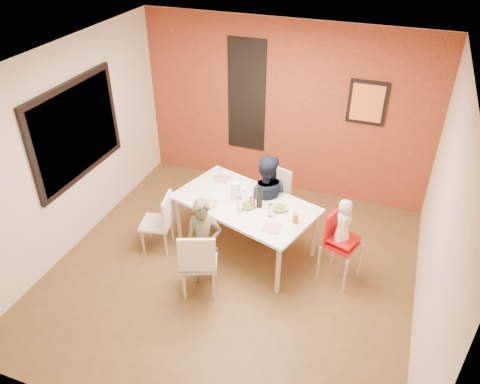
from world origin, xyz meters
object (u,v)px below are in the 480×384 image
(paper_towel_roll, at_px, (235,191))
(toddler, at_px, (343,222))
(dining_table, at_px, (245,206))
(high_chair, at_px, (339,241))
(chair_near, at_px, (198,260))
(wine_bottle, at_px, (260,198))
(chair_left, at_px, (161,219))
(child_far, at_px, (265,199))
(child_near, at_px, (204,243))
(chair_far, at_px, (272,197))

(paper_towel_roll, bearing_deg, toddler, -6.40)
(dining_table, relative_size, toddler, 3.30)
(dining_table, bearing_deg, high_chair, -6.15)
(chair_near, distance_m, wine_bottle, 1.13)
(chair_near, bearing_deg, paper_towel_roll, -115.80)
(chair_left, distance_m, child_far, 1.42)
(child_near, bearing_deg, chair_near, -103.79)
(dining_table, bearing_deg, chair_far, 69.42)
(high_chair, xyz_separation_m, child_near, (-1.52, -0.63, 0.02))
(chair_near, relative_size, wine_bottle, 3.28)
(chair_left, bearing_deg, high_chair, 84.05)
(dining_table, bearing_deg, toddler, -6.69)
(high_chair, xyz_separation_m, paper_towel_roll, (-1.41, 0.15, 0.31))
(chair_left, relative_size, wine_bottle, 2.96)
(chair_left, bearing_deg, chair_near, 41.19)
(paper_towel_roll, bearing_deg, wine_bottle, -7.14)
(child_near, distance_m, wine_bottle, 0.91)
(chair_near, height_order, child_far, child_far)
(dining_table, xyz_separation_m, chair_near, (-0.22, -1.00, -0.17))
(chair_far, xyz_separation_m, wine_bottle, (-0.00, -0.58, 0.36))
(child_far, height_order, wine_bottle, child_far)
(chair_left, xyz_separation_m, child_near, (0.80, -0.39, 0.13))
(dining_table, xyz_separation_m, chair_left, (-1.05, -0.38, -0.22))
(chair_near, distance_m, chair_far, 1.61)
(wine_bottle, relative_size, paper_towel_roll, 1.11)
(toddler, bearing_deg, paper_towel_roll, 76.10)
(child_near, xyz_separation_m, wine_bottle, (0.46, 0.73, 0.30))
(child_near, distance_m, paper_towel_roll, 0.83)
(dining_table, height_order, high_chair, high_chair)
(chair_near, height_order, paper_towel_roll, paper_towel_roll)
(wine_bottle, bearing_deg, dining_table, 170.56)
(high_chair, height_order, child_near, child_near)
(child_far, distance_m, wine_bottle, 0.42)
(paper_towel_roll, bearing_deg, chair_far, 57.30)
(chair_far, height_order, child_far, child_far)
(chair_far, xyz_separation_m, high_chair, (1.06, -0.68, 0.03))
(dining_table, relative_size, high_chair, 2.13)
(child_far, bearing_deg, wine_bottle, 82.35)
(child_far, height_order, paper_towel_roll, child_far)
(toddler, height_order, wine_bottle, toddler)
(high_chair, distance_m, child_near, 1.64)
(chair_far, distance_m, toddler, 1.33)
(toddler, xyz_separation_m, paper_towel_roll, (-1.43, 0.16, 0.01))
(dining_table, xyz_separation_m, child_near, (-0.25, -0.77, -0.09))
(chair_far, xyz_separation_m, toddler, (1.08, -0.70, 0.33))
(high_chair, height_order, wine_bottle, wine_bottle)
(dining_table, relative_size, child_far, 1.56)
(child_far, bearing_deg, dining_table, 47.59)
(chair_near, xyz_separation_m, wine_bottle, (0.43, 0.97, 0.38))
(chair_near, bearing_deg, wine_bottle, -134.96)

